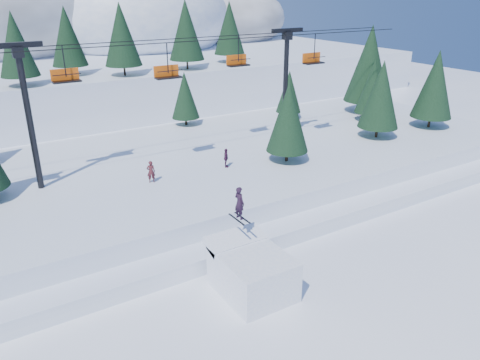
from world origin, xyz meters
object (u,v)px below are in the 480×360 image
chairlift (160,81)px  banner_far (328,214)px  jump_kicker (252,271)px  banner_near (300,234)px

chairlift → banner_far: (7.95, -11.44, -8.78)m
jump_kicker → chairlift: 17.76m
chairlift → banner_near: bearing=-71.3°
banner_near → banner_far: bearing=19.8°
banner_near → jump_kicker: bearing=-153.0°
jump_kicker → chairlift: (1.63, 15.78, 7.99)m
jump_kicker → banner_far: jump_kicker is taller
jump_kicker → banner_near: bearing=27.0°
chairlift → banner_near: chairlift is taller
jump_kicker → banner_near: (5.95, 3.03, -0.79)m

